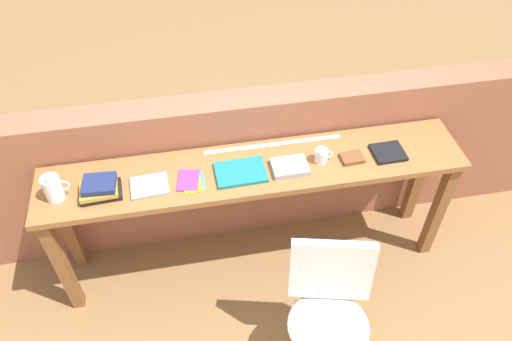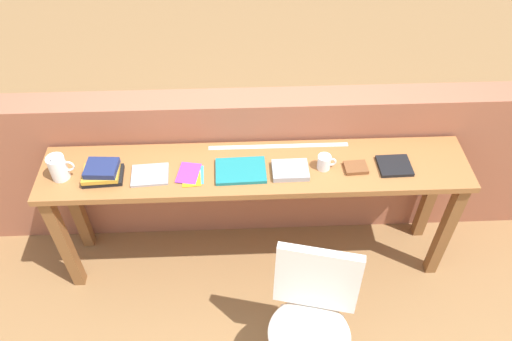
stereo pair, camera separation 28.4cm
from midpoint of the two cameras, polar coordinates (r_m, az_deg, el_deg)
The scene contains 14 objects.
ground_plane at distance 3.40m, azimuth -1.67°, elevation -13.86°, with size 40.00×40.00×0.00m, color olive.
brick_wall_back at distance 3.35m, azimuth -3.63°, elevation 0.47°, with size 6.00×0.20×1.12m, color #9E5B42.
sideboard at distance 2.99m, azimuth -2.89°, elevation -1.62°, with size 2.50×0.44×0.88m.
chair_white_moulded at distance 2.75m, azimuth 5.36°, elevation -15.45°, with size 0.53×0.54×0.89m.
pitcher_white at distance 2.93m, azimuth -24.78°, elevation -1.97°, with size 0.14×0.10×0.18m.
book_stack_leftmost at distance 2.89m, azimuth -20.16°, elevation -2.09°, with size 0.23×0.17×0.09m.
magazine_cycling at distance 2.87m, azimuth -14.89°, elevation -1.85°, with size 0.21×0.17×0.02m, color #9E9EA3.
pamphlet_pile_colourful at distance 2.84m, azimuth -10.26°, elevation -1.38°, with size 0.16×0.20×0.01m.
book_open_centre at distance 2.85m, azimuth -4.62°, elevation -0.35°, with size 0.29×0.20×0.02m, color #19757A.
book_grey_hardcover at distance 2.86m, azimuth 1.04°, elevation 0.28°, with size 0.21×0.16×0.03m, color #9E9EA3.
mug at distance 2.90m, azimuth 4.78°, elevation 1.58°, with size 0.11×0.08×0.09m.
leather_journal_brown at distance 2.95m, azimuth 8.25°, elevation 1.30°, with size 0.13×0.10×0.02m, color brown.
book_repair_rightmost at distance 3.03m, azimuth 12.32°, elevation 1.90°, with size 0.19×0.17×0.02m, color black.
ruler_metal_back_edge at distance 3.02m, azimuth -0.74°, elevation 2.88°, with size 0.85×0.03×0.00m, color silver.
Camera 1 is at (-0.36, -1.72, 2.92)m, focal length 35.00 mm.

